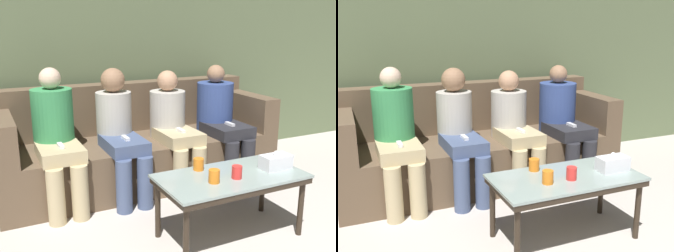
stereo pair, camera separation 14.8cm
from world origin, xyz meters
TOP-DOWN VIEW (x-y plane):
  - wall_back at (0.00, 3.90)m, footprint 12.00×0.06m
  - couch at (0.00, 3.40)m, footprint 2.54×0.87m
  - coffee_table at (0.19, 2.14)m, footprint 1.02×0.51m
  - cup_near_left at (0.04, 2.32)m, footprint 0.07×0.07m
  - cup_near_right at (0.01, 2.08)m, footprint 0.07×0.07m
  - cup_far_center at (0.19, 2.08)m, footprint 0.07×0.07m
  - tissue_box at (0.55, 2.11)m, footprint 0.22×0.12m
  - seated_person_left_end at (-0.78, 3.18)m, footprint 0.33×0.67m
  - seated_person_mid_left at (-0.26, 3.16)m, footprint 0.31×0.69m
  - seated_person_mid_right at (0.26, 3.16)m, footprint 0.33×0.67m
  - seated_person_right_end at (0.78, 3.18)m, footprint 0.35×0.69m

SIDE VIEW (x-z plane):
  - couch at x=0.00m, z-range -0.12..0.79m
  - coffee_table at x=0.19m, z-range 0.18..0.64m
  - cup_near_left at x=0.04m, z-range 0.46..0.54m
  - cup_far_center at x=0.19m, z-range 0.46..0.55m
  - cup_near_right at x=0.01m, z-range 0.46..0.55m
  - tissue_box at x=0.55m, z-range 0.44..0.58m
  - seated_person_mid_right at x=0.26m, z-range 0.04..1.10m
  - seated_person_mid_left at x=-0.26m, z-range 0.04..1.14m
  - seated_person_right_end at x=0.78m, z-range 0.05..1.13m
  - seated_person_left_end at x=-0.78m, z-range 0.04..1.17m
  - wall_back at x=0.00m, z-range 0.00..2.60m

